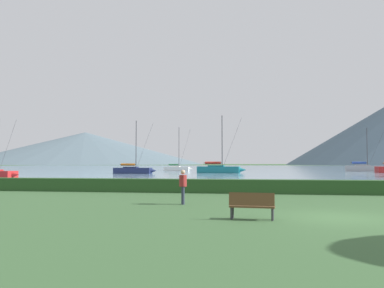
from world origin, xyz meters
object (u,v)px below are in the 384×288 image
object	(u,v)px
sailboat_slip_6	(177,168)
park_bench_near_path	(252,205)
person_seated_viewer	(183,184)
sailboat_slip_7	(133,170)
sailboat_slip_2	(219,169)
sailboat_slip_4	(365,168)

from	to	relation	value
sailboat_slip_6	park_bench_near_path	world-z (taller)	sailboat_slip_6
sailboat_slip_6	person_seated_viewer	distance (m)	76.75
sailboat_slip_6	sailboat_slip_7	distance (m)	25.22
sailboat_slip_2	sailboat_slip_4	size ratio (longest dim) A/B	1.10
sailboat_slip_2	person_seated_viewer	world-z (taller)	sailboat_slip_2
sailboat_slip_6	sailboat_slip_7	world-z (taller)	sailboat_slip_6
person_seated_viewer	sailboat_slip_2	bearing A→B (deg)	77.53
sailboat_slip_2	sailboat_slip_6	size ratio (longest dim) A/B	1.04
sailboat_slip_2	park_bench_near_path	world-z (taller)	sailboat_slip_2
sailboat_slip_4	person_seated_viewer	distance (m)	81.78
park_bench_near_path	person_seated_viewer	distance (m)	5.70
sailboat_slip_2	sailboat_slip_4	distance (m)	37.58
sailboat_slip_2	sailboat_slip_7	xyz separation A→B (m)	(-15.03, -6.11, -0.12)
sailboat_slip_7	park_bench_near_path	world-z (taller)	sailboat_slip_7
park_bench_near_path	person_seated_viewer	size ratio (longest dim) A/B	0.98
sailboat_slip_2	sailboat_slip_7	size ratio (longest dim) A/B	1.14
sailboat_slip_4	park_bench_near_path	xyz separation A→B (m)	(-25.07, -81.34, -0.23)
sailboat_slip_7	park_bench_near_path	xyz separation A→B (m)	(21.54, -54.86, -0.11)
sailboat_slip_2	sailboat_slip_7	distance (m)	16.22
park_bench_near_path	sailboat_slip_2	bearing A→B (deg)	101.14
person_seated_viewer	park_bench_near_path	bearing A→B (deg)	-70.34
sailboat_slip_2	sailboat_slip_4	xyz separation A→B (m)	(31.58, 20.37, -0.00)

